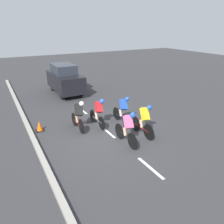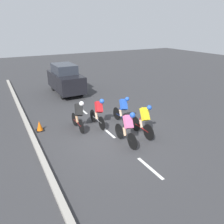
{
  "view_description": "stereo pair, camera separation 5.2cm",
  "coord_description": "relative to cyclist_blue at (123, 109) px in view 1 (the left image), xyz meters",
  "views": [
    {
      "loc": [
        4.28,
        7.61,
        4.66
      ],
      "look_at": [
        -0.24,
        -0.49,
        0.95
      ],
      "focal_mm": 35.0,
      "sensor_mm": 36.0,
      "label": 1
    },
    {
      "loc": [
        4.23,
        7.64,
        4.66
      ],
      "look_at": [
        -0.24,
        -0.49,
        0.95
      ],
      "focal_mm": 35.0,
      "sensor_mm": 36.0,
      "label": 2
    }
  ],
  "objects": [
    {
      "name": "cyclist_pink",
      "position": [
        0.94,
        1.89,
        0.03
      ],
      "size": [
        0.41,
        1.71,
        1.5
      ],
      "color": "black",
      "rests_on": "ground"
    },
    {
      "name": "traffic_cone",
      "position": [
        3.88,
        -1.16,
        -0.52
      ],
      "size": [
        0.36,
        0.36,
        0.49
      ],
      "color": "black",
      "rests_on": "ground"
    },
    {
      "name": "cyclist_black",
      "position": [
        2.2,
        -0.37,
        0.03
      ],
      "size": [
        0.44,
        1.61,
        1.49
      ],
      "color": "black",
      "rests_on": "ground"
    },
    {
      "name": "curb",
      "position": [
        4.33,
        0.49,
        -0.69
      ],
      "size": [
        0.2,
        25.92,
        0.14
      ],
      "primitive_type": "cube",
      "color": "#A8A399",
      "rests_on": "ground"
    },
    {
      "name": "cyclist_yellow",
      "position": [
        -0.1,
        1.6,
        0.03
      ],
      "size": [
        0.41,
        1.7,
        1.53
      ],
      "color": "black",
      "rests_on": "ground"
    },
    {
      "name": "cyclist_blue",
      "position": [
        0.0,
        0.0,
        0.0
      ],
      "size": [
        0.44,
        1.63,
        1.46
      ],
      "color": "black",
      "rests_on": "ground"
    },
    {
      "name": "lane_stripe_far",
      "position": [
        1.13,
        -2.71,
        -0.75
      ],
      "size": [
        0.12,
        1.4,
        0.01
      ],
      "primitive_type": "cube",
      "color": "white",
      "rests_on": "ground"
    },
    {
      "name": "ground_plane",
      "position": [
        1.13,
        0.99,
        -0.76
      ],
      "size": [
        60.0,
        60.0,
        0.0
      ],
      "primitive_type": "plane",
      "color": "#38383A"
    },
    {
      "name": "lane_stripe_mid",
      "position": [
        1.13,
        0.49,
        -0.75
      ],
      "size": [
        0.12,
        1.4,
        0.01
      ],
      "primitive_type": "cube",
      "color": "white",
      "rests_on": "ground"
    },
    {
      "name": "support_car",
      "position": [
        0.86,
        -6.51,
        0.29
      ],
      "size": [
        1.7,
        3.86,
        2.08
      ],
      "color": "black",
      "rests_on": "ground"
    },
    {
      "name": "lane_stripe_near",
      "position": [
        1.13,
        3.69,
        -0.75
      ],
      "size": [
        0.12,
        1.4,
        0.01
      ],
      "primitive_type": "cube",
      "color": "white",
      "rests_on": "ground"
    },
    {
      "name": "cyclist_red",
      "position": [
        1.21,
        -0.27,
        0.02
      ],
      "size": [
        0.44,
        1.69,
        1.47
      ],
      "color": "black",
      "rests_on": "ground"
    }
  ]
}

